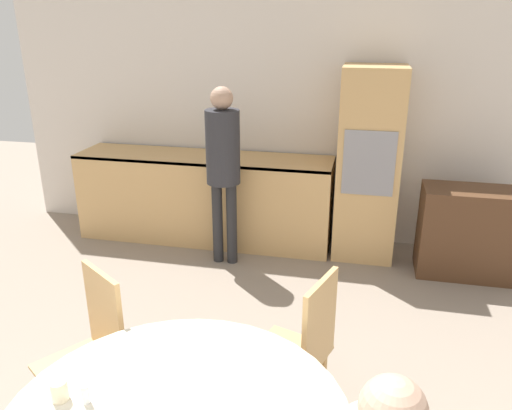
{
  "coord_description": "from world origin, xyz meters",
  "views": [
    {
      "loc": [
        0.66,
        -0.33,
        2.24
      ],
      "look_at": [
        0.01,
        2.64,
        1.11
      ],
      "focal_mm": 35.0,
      "sensor_mm": 36.0,
      "label": 1
    }
  ],
  "objects_px": {
    "person_standing": "(223,157)",
    "cup": "(59,391)",
    "chair_far_left": "(93,346)",
    "sideboard": "(470,233)",
    "chair_far_right": "(304,346)",
    "oven_unit": "(368,165)"
  },
  "relations": [
    {
      "from": "chair_far_right",
      "to": "person_standing",
      "type": "distance_m",
      "value": 2.24
    },
    {
      "from": "chair_far_left",
      "to": "chair_far_right",
      "type": "relative_size",
      "value": 1.0
    },
    {
      "from": "oven_unit",
      "to": "cup",
      "type": "distance_m",
      "value": 3.53
    },
    {
      "from": "chair_far_right",
      "to": "cup",
      "type": "height_order",
      "value": "chair_far_right"
    },
    {
      "from": "oven_unit",
      "to": "person_standing",
      "type": "bearing_deg",
      "value": -158.95
    },
    {
      "from": "cup",
      "to": "oven_unit",
      "type": "bearing_deg",
      "value": 70.04
    },
    {
      "from": "chair_far_left",
      "to": "cup",
      "type": "bearing_deg",
      "value": -34.93
    },
    {
      "from": "chair_far_right",
      "to": "person_standing",
      "type": "relative_size",
      "value": 0.57
    },
    {
      "from": "sideboard",
      "to": "cup",
      "type": "bearing_deg",
      "value": -125.24
    },
    {
      "from": "chair_far_left",
      "to": "person_standing",
      "type": "relative_size",
      "value": 0.57
    },
    {
      "from": "oven_unit",
      "to": "sideboard",
      "type": "xyz_separation_m",
      "value": [
        0.96,
        -0.26,
        -0.51
      ]
    },
    {
      "from": "oven_unit",
      "to": "chair_far_right",
      "type": "distance_m",
      "value": 2.49
    },
    {
      "from": "person_standing",
      "to": "cup",
      "type": "bearing_deg",
      "value": -87.91
    },
    {
      "from": "chair_far_right",
      "to": "cup",
      "type": "relative_size",
      "value": 10.71
    },
    {
      "from": "oven_unit",
      "to": "sideboard",
      "type": "bearing_deg",
      "value": -15.3
    },
    {
      "from": "cup",
      "to": "sideboard",
      "type": "bearing_deg",
      "value": 54.76
    },
    {
      "from": "sideboard",
      "to": "cup",
      "type": "distance_m",
      "value": 3.77
    },
    {
      "from": "oven_unit",
      "to": "chair_far_left",
      "type": "relative_size",
      "value": 1.91
    },
    {
      "from": "sideboard",
      "to": "oven_unit",
      "type": "bearing_deg",
      "value": 164.7
    },
    {
      "from": "chair_far_left",
      "to": "chair_far_right",
      "type": "xyz_separation_m",
      "value": [
        1.14,
        0.26,
        0.0
      ]
    },
    {
      "from": "chair_far_left",
      "to": "chair_far_right",
      "type": "bearing_deg",
      "value": 47.16
    },
    {
      "from": "sideboard",
      "to": "person_standing",
      "type": "bearing_deg",
      "value": -173.89
    }
  ]
}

